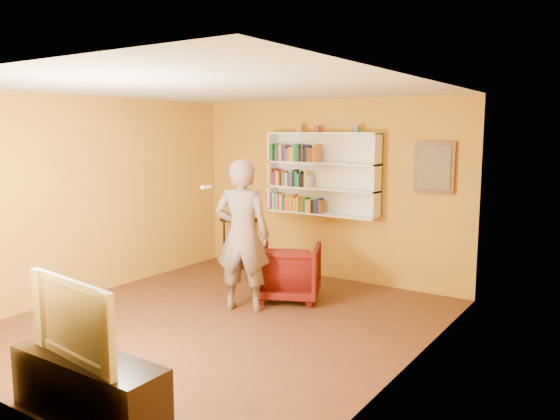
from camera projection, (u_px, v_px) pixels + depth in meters
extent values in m
cube|color=#4A2817|center=(222.00, 327.00, 6.42)|extent=(5.30, 5.80, 0.12)
cube|color=#BD8623|center=(328.00, 190.00, 8.29)|extent=(5.30, 0.04, 2.70)
cube|color=#BD8623|center=(6.00, 246.00, 4.15)|extent=(5.30, 0.04, 2.70)
cube|color=#BD8623|center=(93.00, 196.00, 7.47)|extent=(0.04, 5.80, 2.70)
cube|color=#BD8623|center=(412.00, 228.00, 4.96)|extent=(0.04, 5.80, 2.70)
cube|color=silver|center=(218.00, 85.00, 6.02)|extent=(5.30, 5.80, 0.06)
cube|color=white|center=(327.00, 173.00, 8.22)|extent=(1.80, 0.03, 1.20)
cube|color=white|center=(273.00, 172.00, 8.60)|extent=(0.03, 0.28, 1.20)
cube|color=white|center=(377.00, 177.00, 7.62)|extent=(0.03, 0.28, 1.20)
cube|color=white|center=(322.00, 214.00, 8.20)|extent=(1.80, 0.28, 0.03)
cube|color=white|center=(322.00, 189.00, 8.14)|extent=(1.80, 0.28, 0.03)
cube|color=white|center=(322.00, 163.00, 8.09)|extent=(1.80, 0.28, 0.03)
cube|color=white|center=(323.00, 133.00, 8.03)|extent=(1.80, 0.28, 0.03)
cube|color=#4C246C|center=(274.00, 201.00, 8.61)|extent=(0.03, 0.17, 0.26)
cube|color=beige|center=(275.00, 201.00, 8.58)|extent=(0.02, 0.15, 0.26)
cube|color=teal|center=(277.00, 201.00, 8.57)|extent=(0.04, 0.16, 0.27)
cube|color=yellow|center=(280.00, 201.00, 8.55)|extent=(0.03, 0.18, 0.26)
cube|color=maroon|center=(281.00, 202.00, 8.53)|extent=(0.02, 0.17, 0.22)
cube|color=beige|center=(283.00, 202.00, 8.51)|extent=(0.04, 0.17, 0.24)
cube|color=#19712C|center=(285.00, 203.00, 8.48)|extent=(0.02, 0.14, 0.22)
cube|color=maroon|center=(287.00, 204.00, 8.48)|extent=(0.03, 0.19, 0.20)
cube|color=yellow|center=(289.00, 203.00, 8.45)|extent=(0.03, 0.16, 0.23)
cube|color=#C06826|center=(291.00, 202.00, 8.44)|extent=(0.03, 0.19, 0.25)
cube|color=yellow|center=(292.00, 203.00, 8.41)|extent=(0.03, 0.15, 0.23)
cube|color=#C06826|center=(295.00, 202.00, 8.39)|extent=(0.04, 0.16, 0.26)
cube|color=yellow|center=(297.00, 205.00, 8.37)|extent=(0.04, 0.17, 0.20)
cube|color=yellow|center=(300.00, 204.00, 8.33)|extent=(0.04, 0.15, 0.22)
cube|color=#19712C|center=(303.00, 205.00, 8.33)|extent=(0.03, 0.19, 0.19)
cube|color=brown|center=(305.00, 204.00, 8.30)|extent=(0.03, 0.19, 0.22)
cube|color=#19712C|center=(307.00, 205.00, 8.27)|extent=(0.04, 0.15, 0.22)
cube|color=beige|center=(309.00, 206.00, 8.24)|extent=(0.04, 0.14, 0.19)
cube|color=yellow|center=(311.00, 206.00, 8.22)|extent=(0.04, 0.14, 0.20)
cube|color=black|center=(315.00, 206.00, 8.20)|extent=(0.04, 0.17, 0.19)
cube|color=navy|center=(317.00, 206.00, 8.18)|extent=(0.04, 0.17, 0.21)
cube|color=navy|center=(320.00, 206.00, 8.14)|extent=(0.04, 0.16, 0.23)
cube|color=brown|center=(322.00, 207.00, 8.12)|extent=(0.03, 0.14, 0.20)
cube|color=brown|center=(274.00, 177.00, 8.56)|extent=(0.03, 0.18, 0.26)
cube|color=#4C246C|center=(275.00, 178.00, 8.53)|extent=(0.04, 0.15, 0.21)
cube|color=maroon|center=(278.00, 177.00, 8.52)|extent=(0.03, 0.18, 0.25)
cube|color=yellow|center=(280.00, 178.00, 8.50)|extent=(0.04, 0.18, 0.23)
cube|color=brown|center=(281.00, 179.00, 8.47)|extent=(0.02, 0.16, 0.21)
cube|color=black|center=(283.00, 178.00, 8.45)|extent=(0.03, 0.15, 0.22)
cube|color=brown|center=(285.00, 178.00, 8.44)|extent=(0.02, 0.16, 0.23)
cube|color=teal|center=(287.00, 179.00, 8.42)|extent=(0.03, 0.17, 0.20)
cube|color=beige|center=(289.00, 179.00, 8.40)|extent=(0.03, 0.17, 0.21)
cube|color=#4C246C|center=(291.00, 180.00, 8.37)|extent=(0.04, 0.16, 0.19)
cube|color=teal|center=(294.00, 179.00, 8.36)|extent=(0.03, 0.19, 0.21)
cube|color=black|center=(296.00, 178.00, 8.32)|extent=(0.04, 0.15, 0.26)
cube|color=#19712C|center=(298.00, 179.00, 8.30)|extent=(0.04, 0.16, 0.23)
cube|color=teal|center=(301.00, 180.00, 8.29)|extent=(0.03, 0.18, 0.19)
cube|color=black|center=(303.00, 179.00, 8.27)|extent=(0.04, 0.19, 0.24)
cube|color=black|center=(305.00, 180.00, 8.23)|extent=(0.04, 0.14, 0.20)
cube|color=yellow|center=(308.00, 179.00, 8.21)|extent=(0.04, 0.17, 0.25)
cube|color=beige|center=(310.00, 181.00, 8.18)|extent=(0.04, 0.14, 0.19)
cube|color=#19712C|center=(274.00, 152.00, 8.50)|extent=(0.04, 0.18, 0.26)
cube|color=black|center=(277.00, 155.00, 8.48)|extent=(0.03, 0.18, 0.19)
cube|color=#19712C|center=(278.00, 153.00, 8.44)|extent=(0.03, 0.14, 0.25)
cube|color=#4C246C|center=(281.00, 152.00, 8.43)|extent=(0.03, 0.17, 0.26)
cube|color=yellow|center=(283.00, 153.00, 8.40)|extent=(0.04, 0.16, 0.26)
cube|color=navy|center=(285.00, 154.00, 8.38)|extent=(0.04, 0.16, 0.22)
cube|color=#4C246C|center=(287.00, 153.00, 8.36)|extent=(0.03, 0.17, 0.24)
cube|color=brown|center=(289.00, 155.00, 8.34)|extent=(0.04, 0.15, 0.19)
cube|color=#C06826|center=(292.00, 154.00, 8.31)|extent=(0.04, 0.16, 0.22)
cube|color=yellow|center=(294.00, 154.00, 8.29)|extent=(0.04, 0.15, 0.21)
cube|color=teal|center=(296.00, 153.00, 8.27)|extent=(0.02, 0.16, 0.27)
cube|color=#19712C|center=(298.00, 153.00, 8.25)|extent=(0.04, 0.17, 0.27)
cube|color=#19712C|center=(300.00, 153.00, 8.23)|extent=(0.03, 0.16, 0.26)
cube|color=black|center=(302.00, 155.00, 8.21)|extent=(0.04, 0.16, 0.20)
cube|color=#4C246C|center=(305.00, 153.00, 8.19)|extent=(0.02, 0.17, 0.26)
cube|color=black|center=(307.00, 155.00, 8.16)|extent=(0.04, 0.15, 0.20)
cube|color=navy|center=(309.00, 153.00, 8.14)|extent=(0.02, 0.15, 0.25)
cube|color=brown|center=(311.00, 155.00, 8.13)|extent=(0.04, 0.17, 0.21)
cube|color=brown|center=(313.00, 155.00, 8.10)|extent=(0.02, 0.16, 0.20)
cube|color=#C06826|center=(316.00, 155.00, 8.09)|extent=(0.04, 0.17, 0.21)
cube|color=#C06826|center=(318.00, 153.00, 8.06)|extent=(0.03, 0.17, 0.27)
cube|color=#C96E39|center=(300.00, 128.00, 8.24)|extent=(0.08, 0.08, 0.12)
cube|color=maroon|center=(318.00, 129.00, 8.07)|extent=(0.07, 0.07, 0.10)
cube|color=slate|center=(357.00, 129.00, 7.71)|extent=(0.07, 0.07, 0.10)
cube|color=#4F3016|center=(434.00, 167.00, 7.27)|extent=(0.55, 0.04, 0.70)
cube|color=#7F735C|center=(434.00, 167.00, 7.25)|extent=(0.45, 0.02, 0.58)
cylinder|color=black|center=(224.00, 244.00, 9.03)|extent=(0.04, 0.04, 0.76)
cylinder|color=black|center=(243.00, 247.00, 8.81)|extent=(0.04, 0.04, 0.76)
cylinder|color=black|center=(235.00, 241.00, 9.27)|extent=(0.04, 0.04, 0.76)
cylinder|color=black|center=(254.00, 244.00, 9.05)|extent=(0.04, 0.04, 0.76)
cube|color=black|center=(239.00, 220.00, 8.98)|extent=(0.50, 0.38, 0.05)
cylinder|color=maroon|center=(239.00, 217.00, 8.98)|extent=(0.11, 0.11, 0.02)
cylinder|color=maroon|center=(239.00, 213.00, 8.96)|extent=(0.03, 0.03, 0.14)
ellipsoid|color=maroon|center=(239.00, 206.00, 8.95)|extent=(0.15, 0.15, 0.10)
cylinder|color=beige|center=(242.00, 206.00, 8.91)|extent=(0.01, 0.01, 0.11)
cylinder|color=beige|center=(243.00, 206.00, 8.95)|extent=(0.01, 0.01, 0.11)
cylinder|color=beige|center=(243.00, 206.00, 8.99)|extent=(0.01, 0.01, 0.11)
cylinder|color=beige|center=(241.00, 205.00, 9.02)|extent=(0.01, 0.01, 0.11)
cylinder|color=beige|center=(238.00, 205.00, 9.02)|extent=(0.01, 0.01, 0.11)
cylinder|color=beige|center=(236.00, 205.00, 9.01)|extent=(0.01, 0.01, 0.11)
cylinder|color=beige|center=(234.00, 206.00, 8.97)|extent=(0.01, 0.01, 0.11)
cylinder|color=beige|center=(234.00, 206.00, 8.93)|extent=(0.01, 0.01, 0.11)
cylinder|color=beige|center=(235.00, 206.00, 8.89)|extent=(0.01, 0.01, 0.11)
cylinder|color=beige|center=(238.00, 207.00, 8.88)|extent=(0.01, 0.01, 0.11)
cylinder|color=beige|center=(240.00, 207.00, 8.88)|extent=(0.01, 0.01, 0.11)
imported|color=#400406|center=(289.00, 272.00, 7.26)|extent=(1.07, 1.08, 0.75)
imported|color=#725E53|center=(242.00, 235.00, 6.75)|extent=(0.82, 0.69, 1.90)
cube|color=white|center=(206.00, 187.00, 6.47)|extent=(0.04, 0.15, 0.04)
cube|color=black|center=(89.00, 388.00, 4.22)|extent=(1.41, 0.42, 0.50)
imported|color=black|center=(85.00, 317.00, 4.14)|extent=(1.11, 0.27, 0.63)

